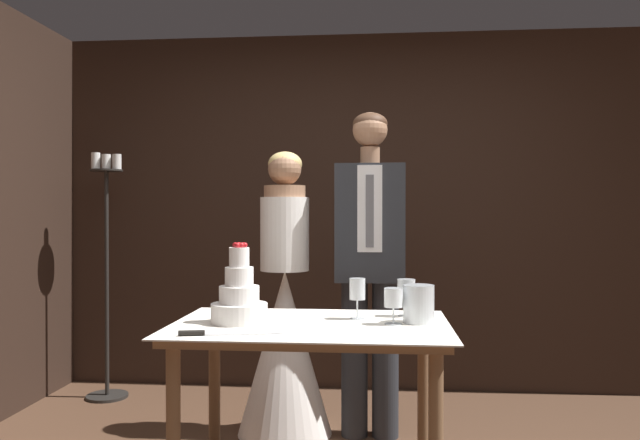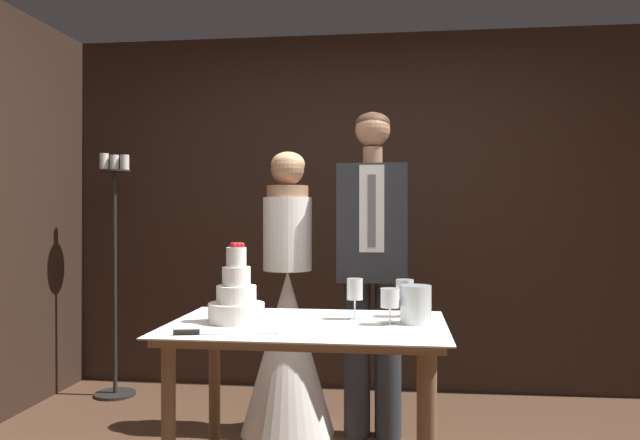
% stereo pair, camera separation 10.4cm
% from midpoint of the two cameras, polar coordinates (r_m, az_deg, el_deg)
% --- Properties ---
extents(wall_back, '(4.48, 0.12, 2.55)m').
position_cam_midpoint_polar(wall_back, '(4.54, 2.68, 0.75)').
color(wall_back, black).
rests_on(wall_back, ground_plane).
extents(cake_table, '(1.18, 0.79, 0.80)m').
position_cam_midpoint_polar(cake_table, '(2.72, -1.98, -11.63)').
color(cake_table, brown).
rests_on(cake_table, ground_plane).
extents(tiered_cake, '(0.24, 0.24, 0.35)m').
position_cam_midpoint_polar(tiered_cake, '(2.73, -8.48, -7.15)').
color(tiered_cake, white).
rests_on(tiered_cake, cake_table).
extents(cake_knife, '(0.40, 0.10, 0.02)m').
position_cam_midpoint_polar(cake_knife, '(2.49, -11.19, -10.14)').
color(cake_knife, silver).
rests_on(cake_knife, cake_table).
extents(wine_glass_near, '(0.08, 0.08, 0.15)m').
position_cam_midpoint_polar(wine_glass_near, '(2.67, 5.62, -7.26)').
color(wine_glass_near, silver).
rests_on(wine_glass_near, cake_table).
extents(wine_glass_middle, '(0.07, 0.07, 0.18)m').
position_cam_midpoint_polar(wine_glass_middle, '(2.79, 2.36, -6.43)').
color(wine_glass_middle, silver).
rests_on(wine_glass_middle, cake_table).
extents(wine_glass_far, '(0.08, 0.08, 0.17)m').
position_cam_midpoint_polar(wine_glass_far, '(2.88, 6.87, -6.35)').
color(wine_glass_far, silver).
rests_on(wine_glass_far, cake_table).
extents(hurricane_candle, '(0.13, 0.13, 0.16)m').
position_cam_midpoint_polar(hurricane_candle, '(2.72, 7.92, -7.69)').
color(hurricane_candle, silver).
rests_on(hurricane_candle, cake_table).
extents(bride, '(0.54, 0.54, 1.62)m').
position_cam_midpoint_polar(bride, '(3.64, -4.06, -10.08)').
color(bride, white).
rests_on(bride, ground_plane).
extents(groom, '(0.39, 0.25, 1.84)m').
position_cam_midpoint_polar(groom, '(3.54, 3.75, -3.51)').
color(groom, '#282B30').
rests_on(groom, ground_plane).
extents(candle_stand, '(0.28, 0.28, 1.68)m').
position_cam_midpoint_polar(candle_stand, '(4.54, -19.55, -4.91)').
color(candle_stand, black).
rests_on(candle_stand, ground_plane).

